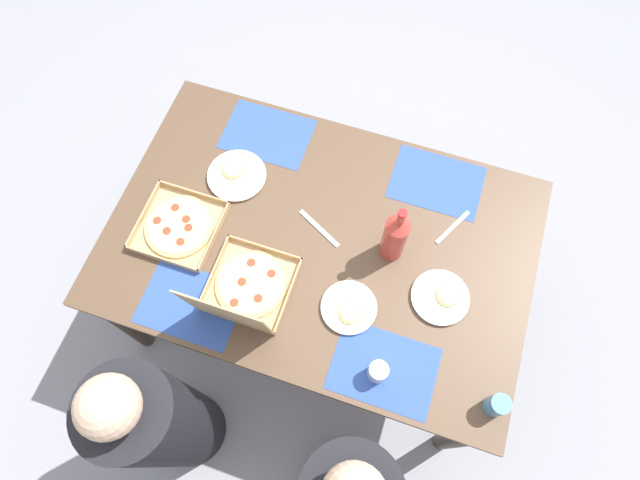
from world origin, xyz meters
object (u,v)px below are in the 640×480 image
Objects in this scene: soda_bottle at (395,236)px; diner_right_seat at (161,421)px; cup_red at (497,405)px; plate_middle at (441,297)px; plate_far_right at (349,308)px; pizza_box_corner_right at (179,226)px; pizza_box_edge_far at (246,290)px; cup_clear_right at (378,372)px; plate_near_right at (237,175)px.

diner_right_seat is (0.63, 0.85, -0.38)m from soda_bottle.
diner_right_seat reaches higher than cup_red.
soda_bottle is at bearing -29.12° from plate_middle.
diner_right_seat is (0.55, 0.57, -0.25)m from plate_far_right.
soda_bottle is at bearing -168.15° from pizza_box_corner_right.
pizza_box_edge_far is 0.62m from diner_right_seat.
pizza_box_edge_far is (-0.35, 0.17, 0.04)m from pizza_box_corner_right.
soda_bottle is (-0.08, -0.27, 0.12)m from plate_far_right.
pizza_box_edge_far reaches higher than plate_middle.
soda_bottle is (-0.45, -0.34, 0.08)m from pizza_box_edge_far.
cup_clear_right is 0.08× the size of diner_right_seat.
plate_middle is at bearing -154.48° from plate_far_right.
soda_bottle reaches higher than plate_far_right.
diner_right_seat reaches higher than pizza_box_edge_far.
cup_clear_right is at bearing 130.02° from plate_far_right.
soda_bottle is at bearing -126.85° from diner_right_seat.
cup_red reaches higher than cup_clear_right.
cup_red is (-0.56, 0.17, 0.04)m from plate_far_right.
diner_right_seat is (0.18, 0.51, -0.29)m from pizza_box_edge_far.
soda_bottle is at bearing -42.64° from cup_red.
plate_middle is (-0.67, -0.21, -0.04)m from pizza_box_edge_far.
plate_near_right is at bearing -32.87° from plate_far_right.
diner_right_seat is (0.86, 0.72, -0.25)m from plate_middle.
pizza_box_edge_far is at bearing -109.73° from diner_right_seat.
pizza_box_edge_far is at bearing -13.24° from cup_clear_right.
cup_clear_right is (0.15, 0.34, 0.03)m from plate_middle.
soda_bottle is (0.22, -0.12, 0.12)m from plate_middle.
soda_bottle is (-0.80, -0.17, 0.12)m from pizza_box_corner_right.
plate_near_right is 1.28m from cup_red.
diner_right_seat is (-0.17, 0.68, -0.26)m from pizza_box_corner_right.
pizza_box_corner_right is at bearing -8.11° from plate_far_right.
plate_near_right is (0.60, -0.38, -0.00)m from plate_far_right.
plate_middle is 0.93m from plate_near_right.
pizza_box_edge_far reaches higher than soda_bottle.
plate_near_right is at bearing -37.29° from cup_clear_right.
pizza_box_corner_right is 1.48× the size of plate_far_right.
pizza_box_edge_far is at bearing 17.45° from plate_middle.
plate_middle is at bearing 165.15° from plate_near_right.
soda_bottle is at bearing -80.41° from cup_clear_right.
cup_clear_right reaches higher than plate_near_right.
pizza_box_corner_right reaches higher than plate_near_right.
pizza_box_edge_far is 1.57× the size of plate_middle.
pizza_box_corner_right is 0.74m from diner_right_seat.
pizza_box_corner_right is at bearing 2.43° from plate_middle.
soda_bottle reaches higher than plate_near_right.
pizza_box_corner_right is 1.03m from plate_middle.
cup_red reaches higher than plate_far_right.
plate_near_right is (-0.12, -0.28, -0.00)m from pizza_box_corner_right.
cup_red is at bearing 154.35° from plate_near_right.
cup_clear_right reaches higher than pizza_box_corner_right.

